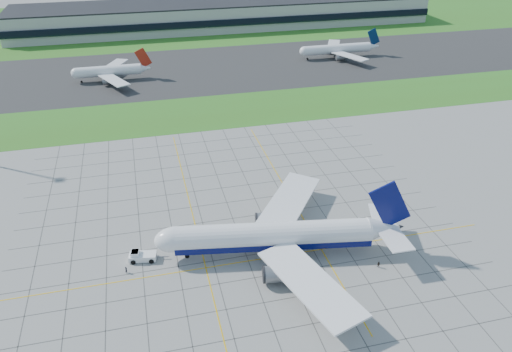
{
  "coord_description": "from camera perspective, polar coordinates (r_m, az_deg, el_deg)",
  "views": [
    {
      "loc": [
        -20.34,
        -90.69,
        74.44
      ],
      "look_at": [
        8.45,
        24.46,
        7.0
      ],
      "focal_mm": 35.0,
      "sensor_mm": 36.0,
      "label": 1
    }
  ],
  "objects": [
    {
      "name": "ground",
      "position": [
        119.08,
        -1.1,
        -9.09
      ],
      "size": [
        1400.0,
        1400.0,
        0.0
      ],
      "primitive_type": "plane",
      "color": "gray",
      "rests_on": "ground"
    },
    {
      "name": "grass_median",
      "position": [
        196.47,
        -7.1,
        7.11
      ],
      "size": [
        700.0,
        35.0,
        0.04
      ],
      "primitive_type": "cube",
      "color": "#376A1E",
      "rests_on": "ground"
    },
    {
      "name": "asphalt_taxiway",
      "position": [
        248.0,
        -8.87,
        11.8
      ],
      "size": [
        700.0,
        75.0,
        0.04
      ],
      "primitive_type": "cube",
      "color": "#383838",
      "rests_on": "ground"
    },
    {
      "name": "grass_far",
      "position": [
        354.2,
        -10.91,
        16.97
      ],
      "size": [
        700.0,
        145.0,
        0.04
      ],
      "primitive_type": "cube",
      "color": "#376A1E",
      "rests_on": "ground"
    },
    {
      "name": "apron_markings",
      "position": [
        127.79,
        -2.05,
        -6.04
      ],
      "size": [
        120.0,
        130.0,
        0.03
      ],
      "color": "#474744",
      "rests_on": "ground"
    },
    {
      "name": "terminal",
      "position": [
        332.91,
        -3.48,
        18.02
      ],
      "size": [
        260.0,
        43.0,
        15.8
      ],
      "color": "#B7B7B2",
      "rests_on": "ground"
    },
    {
      "name": "airliner",
      "position": [
        116.71,
        2.2,
        -6.86
      ],
      "size": [
        59.18,
        59.49,
        18.74
      ],
      "rotation": [
        0.0,
        0.0,
        -0.17
      ],
      "color": "white",
      "rests_on": "ground"
    },
    {
      "name": "pushback_tug",
      "position": [
        120.17,
        -12.97,
        -8.9
      ],
      "size": [
        9.24,
        4.05,
        2.54
      ],
      "rotation": [
        0.0,
        0.0,
        -0.17
      ],
      "color": "white",
      "rests_on": "ground"
    },
    {
      "name": "crew_near",
      "position": [
        117.5,
        -14.62,
        -10.35
      ],
      "size": [
        0.62,
        0.72,
        1.67
      ],
      "primitive_type": "imported",
      "rotation": [
        0.0,
        0.0,
        1.13
      ],
      "color": "black",
      "rests_on": "ground"
    },
    {
      "name": "crew_far",
      "position": [
        118.62,
        13.84,
        -9.82
      ],
      "size": [
        0.96,
        0.98,
        1.59
      ],
      "primitive_type": "imported",
      "rotation": [
        0.0,
        0.0,
        -0.83
      ],
      "color": "black",
      "rests_on": "ground"
    },
    {
      "name": "distant_jet_1",
      "position": [
        239.66,
        -16.31,
        11.46
      ],
      "size": [
        33.62,
        42.66,
        14.08
      ],
      "color": "white",
      "rests_on": "ground"
    },
    {
      "name": "distant_jet_2",
      "position": [
        268.86,
        9.36,
        14.14
      ],
      "size": [
        41.51,
        42.66,
        14.08
      ],
      "color": "white",
      "rests_on": "ground"
    }
  ]
}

